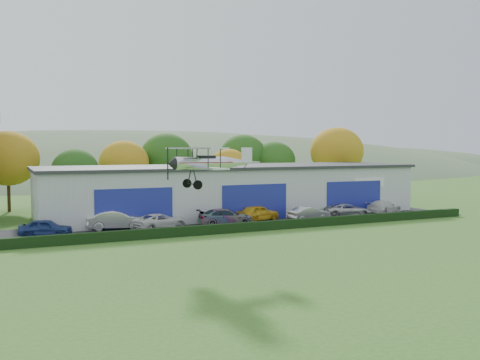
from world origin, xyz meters
name	(u,v)px	position (x,y,z in m)	size (l,w,h in m)	color
ground	(347,274)	(0.00, 0.00, 0.00)	(300.00, 300.00, 0.00)	#3B621F
apron	(241,223)	(3.00, 21.00, 0.03)	(48.00, 9.00, 0.05)	black
hedge	(264,226)	(3.00, 16.20, 0.40)	(46.00, 0.60, 0.80)	black
hangar	(230,190)	(5.00, 27.98, 2.66)	(40.60, 12.60, 5.30)	#B2B7BC
tree_belt	(161,160)	(0.85, 40.62, 5.61)	(75.70, 13.22, 10.12)	#3D2614
distant_hills	(51,216)	(-4.38, 140.00, -13.05)	(430.00, 196.00, 56.00)	#4C6642
car_0	(46,228)	(-14.59, 20.43, 0.75)	(1.66, 4.13, 1.41)	navy
car_1	(117,220)	(-8.60, 21.70, 0.89)	(1.77, 5.09, 1.68)	silver
car_2	(160,221)	(-5.10, 20.50, 0.73)	(2.25, 4.88, 1.36)	silver
car_3	(225,217)	(1.09, 20.22, 0.80)	(2.10, 5.17, 1.50)	gray
car_4	(258,213)	(5.11, 21.49, 0.82)	(1.83, 4.54, 1.55)	gold
car_5	(309,214)	(9.62, 19.31, 0.75)	(1.48, 4.26, 1.40)	silver
car_6	(348,210)	(15.15, 20.53, 0.72)	(2.21, 4.80, 1.33)	silver
car_7	(384,207)	(20.34, 21.03, 0.76)	(1.98, 4.86, 1.41)	silver
biplane	(208,162)	(-5.99, 6.49, 6.34)	(5.95, 6.83, 2.55)	silver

